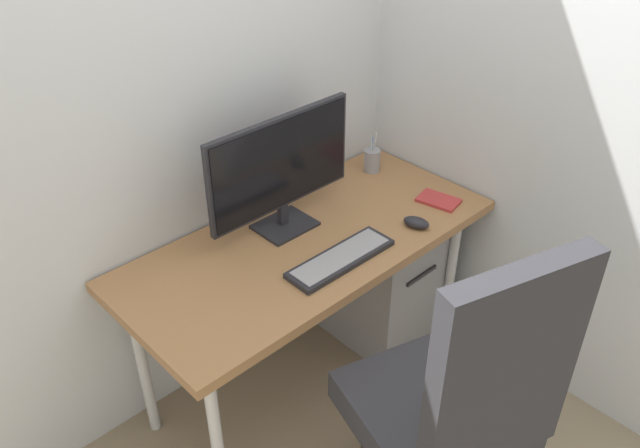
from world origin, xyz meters
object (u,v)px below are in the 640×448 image
(filing_cabinet, at_px, (379,275))
(mouse, at_px, (416,222))
(monitor, at_px, (281,168))
(office_chair, at_px, (458,400))
(notebook, at_px, (438,200))
(keyboard, at_px, (341,258))
(pen_holder, at_px, (372,160))

(filing_cabinet, relative_size, mouse, 6.27)
(monitor, bearing_deg, office_chair, -97.17)
(notebook, bearing_deg, keyboard, 168.49)
(office_chair, height_order, monitor, office_chair)
(filing_cabinet, bearing_deg, notebook, -55.26)
(pen_holder, bearing_deg, monitor, -173.77)
(filing_cabinet, bearing_deg, pen_holder, 56.58)
(filing_cabinet, distance_m, notebook, 0.48)
(office_chair, relative_size, monitor, 1.90)
(notebook, bearing_deg, pen_holder, 78.52)
(mouse, bearing_deg, notebook, -4.20)
(office_chair, xyz_separation_m, notebook, (0.69, 0.63, 0.13))
(pen_holder, height_order, notebook, pen_holder)
(office_chair, relative_size, pen_holder, 6.83)
(keyboard, xyz_separation_m, mouse, (0.36, -0.05, 0.01))
(monitor, relative_size, pen_holder, 3.60)
(monitor, height_order, pen_holder, monitor)
(keyboard, bearing_deg, filing_cabinet, 23.06)
(mouse, xyz_separation_m, notebook, (0.21, 0.05, -0.01))
(office_chair, distance_m, keyboard, 0.64)
(pen_holder, bearing_deg, office_chair, -124.63)
(keyboard, height_order, pen_holder, pen_holder)
(keyboard, distance_m, pen_holder, 0.68)
(pen_holder, distance_m, notebook, 0.37)
(keyboard, xyz_separation_m, pen_holder, (0.57, 0.37, 0.04))
(filing_cabinet, xyz_separation_m, pen_holder, (0.12, 0.18, 0.47))
(monitor, bearing_deg, keyboard, -89.92)
(notebook, bearing_deg, filing_cabinet, 112.45)
(keyboard, bearing_deg, pen_holder, 33.35)
(mouse, bearing_deg, monitor, 116.65)
(office_chair, height_order, mouse, office_chair)
(office_chair, distance_m, filing_cabinet, 1.03)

